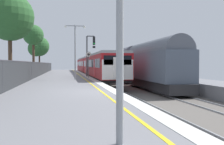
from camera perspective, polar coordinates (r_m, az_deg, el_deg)
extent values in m
cube|color=slate|center=(14.23, -11.10, -6.24)|extent=(6.40, 110.00, 1.00)
cube|color=silver|center=(14.42, 0.52, -4.07)|extent=(0.60, 110.00, 0.01)
cube|color=yellow|center=(14.30, -2.44, -4.13)|extent=(0.12, 110.00, 0.01)
cube|color=#56514C|center=(16.66, 20.68, -7.22)|extent=(11.00, 110.00, 0.20)
cube|color=gray|center=(14.77, 4.30, -7.72)|extent=(0.07, 110.00, 0.08)
cube|color=gray|center=(15.19, 9.59, -7.47)|extent=(0.07, 110.00, 0.08)
cube|color=gray|center=(16.23, 18.20, -6.93)|extent=(0.07, 110.00, 0.08)
cube|color=gray|center=(16.96, 22.49, -6.60)|extent=(0.07, 110.00, 0.08)
cube|color=maroon|center=(31.94, -2.43, 1.48)|extent=(2.80, 20.41, 2.30)
cube|color=black|center=(31.97, -2.42, -0.81)|extent=(2.64, 19.81, 0.25)
cube|color=gray|center=(31.95, -2.43, 3.75)|extent=(2.68, 20.41, 0.24)
cube|color=black|center=(31.77, -4.95, 2.01)|extent=(0.02, 18.81, 0.84)
cube|color=red|center=(26.70, -3.92, 1.18)|extent=(0.03, 1.10, 1.90)
cube|color=red|center=(36.85, -5.70, 1.37)|extent=(0.03, 1.10, 1.90)
cylinder|color=black|center=(24.38, -1.77, -2.82)|extent=(0.12, 0.84, 0.84)
cylinder|color=black|center=(24.66, 1.82, -2.77)|extent=(0.12, 0.84, 0.84)
cylinder|color=black|center=(39.45, -5.07, -1.02)|extent=(0.12, 0.84, 0.84)
cylinder|color=black|center=(39.63, -2.82, -1.00)|extent=(0.12, 0.84, 0.84)
cube|color=maroon|center=(52.82, -5.57, 1.64)|extent=(2.80, 20.41, 2.30)
cube|color=black|center=(52.84, -5.57, 0.25)|extent=(2.64, 19.81, 0.25)
cube|color=gray|center=(52.83, -5.58, 3.01)|extent=(2.68, 20.41, 0.24)
cube|color=black|center=(52.72, -7.10, 1.96)|extent=(0.02, 18.81, 0.84)
cube|color=red|center=(47.63, -6.76, 1.48)|extent=(0.03, 1.10, 1.90)
cube|color=red|center=(57.82, -7.39, 1.55)|extent=(0.03, 1.10, 1.90)
cylinder|color=black|center=(45.22, -5.75, -0.65)|extent=(0.12, 0.84, 0.84)
cylinder|color=black|center=(45.38, -3.78, -0.64)|extent=(0.12, 0.84, 0.84)
cylinder|color=black|center=(60.39, -6.91, -0.02)|extent=(0.12, 0.84, 0.84)
cylinder|color=black|center=(60.50, -5.43, -0.01)|extent=(0.12, 0.84, 0.84)
cube|color=silver|center=(21.92, 1.25, 0.63)|extent=(2.70, 0.10, 1.70)
cube|color=black|center=(21.90, 1.25, 2.72)|extent=(2.40, 0.08, 0.80)
cube|color=silver|center=(21.78, 1.32, 1.02)|extent=(0.80, 0.24, 1.80)
cylinder|color=white|center=(21.72, -1.18, -1.36)|extent=(0.18, 0.06, 0.18)
cylinder|color=white|center=(22.10, 3.69, -1.31)|extent=(0.18, 0.06, 0.18)
cylinder|color=black|center=(21.68, 1.40, -2.03)|extent=(0.20, 0.35, 0.20)
cube|color=black|center=(52.84, -5.58, 3.28)|extent=(0.60, 0.90, 0.20)
cube|color=#232326|center=(24.93, 9.39, -2.45)|extent=(2.30, 12.47, 0.79)
cube|color=#4C5666|center=(24.86, 9.41, 1.38)|extent=(2.60, 11.67, 2.54)
cylinder|color=#515660|center=(24.88, 9.43, 4.31)|extent=(2.39, 11.27, 2.39)
cylinder|color=black|center=(20.72, 11.32, -3.69)|extent=(0.12, 0.84, 0.84)
cylinder|color=black|center=(21.34, 15.23, -3.56)|extent=(0.12, 0.84, 0.84)
cylinder|color=black|center=(28.73, 5.07, -2.11)|extent=(0.12, 0.84, 0.84)
cylinder|color=black|center=(29.19, 8.02, -2.06)|extent=(0.12, 0.84, 0.84)
cube|color=#232326|center=(37.67, 2.55, -0.96)|extent=(2.30, 12.47, 0.79)
cube|color=#4C5666|center=(37.62, 2.56, 1.57)|extent=(2.60, 11.67, 2.54)
cylinder|color=#515660|center=(37.63, 2.56, 3.51)|extent=(2.39, 11.27, 2.39)
cylinder|color=black|center=(33.38, 2.87, -1.55)|extent=(0.12, 0.84, 0.84)
cylinder|color=black|center=(33.77, 5.45, -1.51)|extent=(0.12, 0.84, 0.84)
cylinder|color=black|center=(41.66, 0.20, -0.86)|extent=(0.12, 0.84, 0.84)
cylinder|color=black|center=(41.97, 2.30, -0.84)|extent=(0.12, 0.84, 0.84)
cylinder|color=#47474C|center=(31.42, -5.51, 3.56)|extent=(0.18, 0.18, 4.84)
cube|color=#47474C|center=(31.62, -4.71, 7.94)|extent=(0.90, 0.12, 0.12)
cube|color=black|center=(31.61, -3.98, 6.95)|extent=(0.28, 0.20, 1.00)
cylinder|color=black|center=(31.52, -3.95, 7.54)|extent=(0.16, 0.04, 0.16)
cylinder|color=black|center=(31.49, -3.95, 6.96)|extent=(0.16, 0.04, 0.16)
cylinder|color=#19D83F|center=(31.46, -3.95, 6.38)|extent=(0.16, 0.04, 0.16)
cube|color=black|center=(31.55, -3.97, 5.59)|extent=(0.32, 0.16, 0.24)
cylinder|color=#59595B|center=(28.22, -5.16, 1.34)|extent=(0.08, 0.08, 2.47)
cylinder|color=black|center=(28.23, -5.17, 3.96)|extent=(0.59, 0.02, 0.59)
cylinder|color=silver|center=(28.22, -5.16, 3.97)|extent=(0.56, 0.02, 0.56)
cube|color=black|center=(28.21, -5.16, 3.97)|extent=(0.24, 0.01, 0.18)
cylinder|color=#93999E|center=(4.92, 1.74, 14.63)|extent=(0.14, 0.14, 5.18)
cylinder|color=#93999E|center=(25.26, -8.09, 4.42)|extent=(0.14, 0.14, 5.25)
cube|color=#93999E|center=(25.52, -7.09, 10.10)|extent=(0.90, 0.08, 0.08)
cylinder|color=silver|center=(25.54, -6.07, 9.91)|extent=(0.20, 0.20, 0.18)
cube|color=#93999E|center=(25.49, -9.14, 10.10)|extent=(0.90, 0.08, 0.08)
cylinder|color=silver|center=(25.47, -10.17, 9.92)|extent=(0.20, 0.20, 0.18)
cube|color=#282B2D|center=(14.44, -22.92, -0.87)|extent=(0.03, 99.00, 1.69)
cube|color=#38383D|center=(14.43, -22.96, 2.48)|extent=(0.06, 99.00, 0.06)
cylinder|color=#38383D|center=(14.44, -22.92, -0.87)|extent=(0.07, 0.07, 1.69)
cylinder|color=#38383D|center=(25.97, -17.31, 0.35)|extent=(0.07, 0.07, 1.69)
cylinder|color=#38383D|center=(37.60, -15.15, 0.83)|extent=(0.07, 0.07, 1.69)
cylinder|color=#38383D|center=(49.25, -14.02, 1.07)|extent=(0.07, 0.07, 1.69)
cylinder|color=#38383D|center=(60.92, -13.32, 1.23)|extent=(0.07, 0.07, 1.69)
cylinder|color=#473323|center=(38.17, -16.84, 3.14)|extent=(0.35, 0.35, 4.77)
sphere|color=#285628|center=(38.37, -16.89, 7.88)|extent=(2.87, 2.87, 2.87)
sphere|color=#285628|center=(37.89, -16.46, 7.42)|extent=(1.78, 1.78, 1.78)
cylinder|color=#473323|center=(27.18, -21.44, 3.64)|extent=(0.38, 0.38, 4.78)
sphere|color=#285628|center=(27.55, -21.54, 11.29)|extent=(4.65, 4.65, 4.65)
sphere|color=#285628|center=(27.08, -21.48, 10.21)|extent=(3.44, 3.44, 3.44)
cylinder|color=#473323|center=(52.57, -15.64, 2.30)|extent=(0.30, 0.30, 3.87)
sphere|color=#285628|center=(52.68, -15.67, 5.55)|extent=(3.83, 3.83, 3.83)
sphere|color=#285628|center=(52.13, -16.36, 5.06)|extent=(3.04, 3.04, 3.04)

